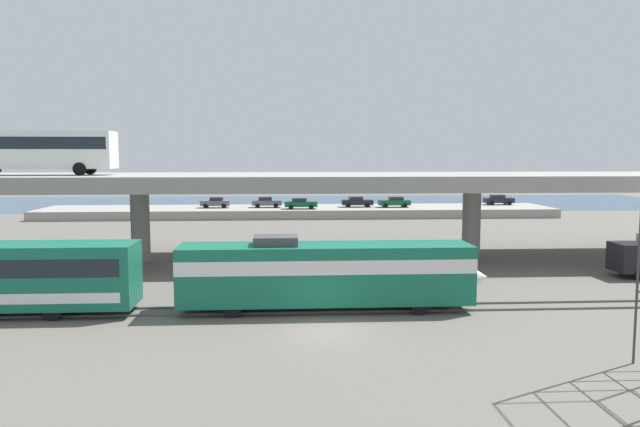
{
  "coord_description": "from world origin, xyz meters",
  "views": [
    {
      "loc": [
        -1.91,
        -28.23,
        8.62
      ],
      "look_at": [
        1.29,
        25.84,
        3.22
      ],
      "focal_mm": 33.27,
      "sensor_mm": 36.0,
      "label": 1
    }
  ],
  "objects_px": {
    "parked_car_3": "(395,202)",
    "parked_car_0": "(498,200)",
    "parked_car_1": "(357,202)",
    "train_locomotive": "(340,271)",
    "parked_car_5": "(267,202)",
    "transit_bus_on_overpass": "(35,149)",
    "parked_car_4": "(301,203)",
    "parked_car_2": "(216,202)"
  },
  "relations": [
    {
      "from": "parked_car_3",
      "to": "parked_car_0",
      "type": "bearing_deg",
      "value": -168.92
    },
    {
      "from": "parked_car_0",
      "to": "parked_car_1",
      "type": "relative_size",
      "value": 0.96
    },
    {
      "from": "train_locomotive",
      "to": "parked_car_5",
      "type": "relative_size",
      "value": 4.18
    },
    {
      "from": "transit_bus_on_overpass",
      "to": "parked_car_4",
      "type": "height_order",
      "value": "transit_bus_on_overpass"
    },
    {
      "from": "parked_car_3",
      "to": "parked_car_4",
      "type": "xyz_separation_m",
      "value": [
        -13.32,
        -1.84,
        -0.0
      ]
    },
    {
      "from": "parked_car_1",
      "to": "parked_car_4",
      "type": "bearing_deg",
      "value": -162.83
    },
    {
      "from": "parked_car_0",
      "to": "parked_car_4",
      "type": "bearing_deg",
      "value": -170.36
    },
    {
      "from": "parked_car_2",
      "to": "parked_car_5",
      "type": "relative_size",
      "value": 0.98
    },
    {
      "from": "parked_car_0",
      "to": "parked_car_5",
      "type": "bearing_deg",
      "value": -175.81
    },
    {
      "from": "transit_bus_on_overpass",
      "to": "parked_car_0",
      "type": "relative_size",
      "value": 2.86
    },
    {
      "from": "train_locomotive",
      "to": "parked_car_3",
      "type": "height_order",
      "value": "train_locomotive"
    },
    {
      "from": "parked_car_5",
      "to": "transit_bus_on_overpass",
      "type": "bearing_deg",
      "value": -115.18
    },
    {
      "from": "transit_bus_on_overpass",
      "to": "parked_car_4",
      "type": "xyz_separation_m",
      "value": [
        21.49,
        33.2,
        -7.1
      ]
    },
    {
      "from": "parked_car_0",
      "to": "train_locomotive",
      "type": "bearing_deg",
      "value": -118.09
    },
    {
      "from": "parked_car_4",
      "to": "parked_car_1",
      "type": "bearing_deg",
      "value": 17.17
    },
    {
      "from": "train_locomotive",
      "to": "parked_car_4",
      "type": "xyz_separation_m",
      "value": [
        -0.92,
        48.45,
        -0.2
      ]
    },
    {
      "from": "parked_car_5",
      "to": "parked_car_1",
      "type": "bearing_deg",
      "value": -0.05
    },
    {
      "from": "parked_car_2",
      "to": "parked_car_4",
      "type": "xyz_separation_m",
      "value": [
        11.81,
        -2.4,
        0.0
      ]
    },
    {
      "from": "train_locomotive",
      "to": "parked_car_1",
      "type": "bearing_deg",
      "value": 82.02
    },
    {
      "from": "transit_bus_on_overpass",
      "to": "parked_car_2",
      "type": "relative_size",
      "value": 2.97
    },
    {
      "from": "parked_car_2",
      "to": "parked_car_3",
      "type": "relative_size",
      "value": 0.92
    },
    {
      "from": "parked_car_4",
      "to": "parked_car_5",
      "type": "distance_m",
      "value": 5.33
    },
    {
      "from": "parked_car_2",
      "to": "parked_car_1",
      "type": "bearing_deg",
      "value": -179.75
    },
    {
      "from": "parked_car_5",
      "to": "parked_car_4",
      "type": "bearing_deg",
      "value": -28.0
    },
    {
      "from": "parked_car_2",
      "to": "parked_car_4",
      "type": "height_order",
      "value": "same"
    },
    {
      "from": "transit_bus_on_overpass",
      "to": "parked_car_4",
      "type": "bearing_deg",
      "value": -122.91
    },
    {
      "from": "parked_car_0",
      "to": "parked_car_2",
      "type": "distance_m",
      "value": 41.34
    },
    {
      "from": "train_locomotive",
      "to": "parked_car_5",
      "type": "distance_m",
      "value": 51.26
    },
    {
      "from": "parked_car_1",
      "to": "transit_bus_on_overpass",
      "type": "bearing_deg",
      "value": -129.62
    },
    {
      "from": "parked_car_3",
      "to": "parked_car_4",
      "type": "bearing_deg",
      "value": 7.88
    },
    {
      "from": "parked_car_1",
      "to": "parked_car_5",
      "type": "xyz_separation_m",
      "value": [
        -12.77,
        0.01,
        -0.0
      ]
    },
    {
      "from": "transit_bus_on_overpass",
      "to": "parked_car_1",
      "type": "height_order",
      "value": "transit_bus_on_overpass"
    },
    {
      "from": "train_locomotive",
      "to": "parked_car_2",
      "type": "relative_size",
      "value": 4.25
    },
    {
      "from": "parked_car_1",
      "to": "parked_car_4",
      "type": "height_order",
      "value": "same"
    },
    {
      "from": "train_locomotive",
      "to": "parked_car_1",
      "type": "distance_m",
      "value": 51.44
    },
    {
      "from": "parked_car_3",
      "to": "parked_car_4",
      "type": "height_order",
      "value": "same"
    },
    {
      "from": "transit_bus_on_overpass",
      "to": "parked_car_4",
      "type": "distance_m",
      "value": 40.18
    },
    {
      "from": "transit_bus_on_overpass",
      "to": "parked_car_3",
      "type": "bearing_deg",
      "value": -134.81
    },
    {
      "from": "transit_bus_on_overpass",
      "to": "parked_car_3",
      "type": "height_order",
      "value": "transit_bus_on_overpass"
    },
    {
      "from": "parked_car_3",
      "to": "parked_car_4",
      "type": "distance_m",
      "value": 13.45
    },
    {
      "from": "parked_car_0",
      "to": "parked_car_5",
      "type": "relative_size",
      "value": 1.02
    },
    {
      "from": "parked_car_1",
      "to": "parked_car_3",
      "type": "xyz_separation_m",
      "value": [
        5.26,
        -0.65,
        0.0
      ]
    }
  ]
}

